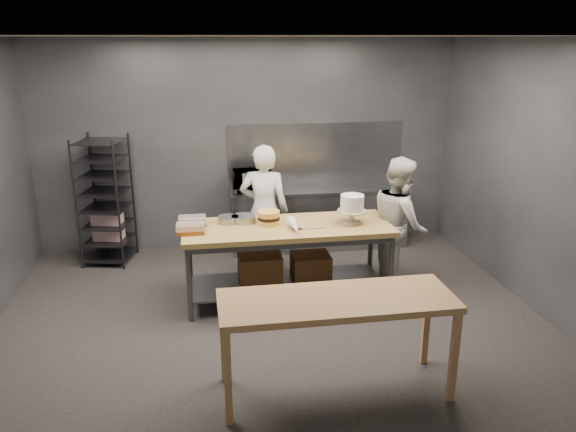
# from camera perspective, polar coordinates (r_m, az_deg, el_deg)

# --- Properties ---
(ground) EXTENTS (6.00, 6.00, 0.00)m
(ground) POSITION_cam_1_polar(r_m,az_deg,el_deg) (6.33, -1.63, -10.50)
(ground) COLOR black
(ground) RESTS_ON ground
(back_wall) EXTENTS (6.00, 0.04, 3.00)m
(back_wall) POSITION_cam_1_polar(r_m,az_deg,el_deg) (8.20, -4.08, 7.19)
(back_wall) COLOR #4C4F54
(back_wall) RESTS_ON ground
(work_table) EXTENTS (2.40, 0.90, 0.92)m
(work_table) POSITION_cam_1_polar(r_m,az_deg,el_deg) (6.60, -0.30, -3.78)
(work_table) COLOR olive
(work_table) RESTS_ON ground
(near_counter) EXTENTS (2.00, 0.70, 0.90)m
(near_counter) POSITION_cam_1_polar(r_m,az_deg,el_deg) (4.82, 4.98, -9.21)
(near_counter) COLOR olive
(near_counter) RESTS_ON ground
(back_counter) EXTENTS (2.60, 0.60, 0.90)m
(back_counter) POSITION_cam_1_polar(r_m,az_deg,el_deg) (8.30, 3.17, -0.13)
(back_counter) COLOR slate
(back_counter) RESTS_ON ground
(splashback_panel) EXTENTS (2.60, 0.02, 0.90)m
(splashback_panel) POSITION_cam_1_polar(r_m,az_deg,el_deg) (8.35, 2.84, 6.37)
(splashback_panel) COLOR slate
(splashback_panel) RESTS_ON back_counter
(speed_rack) EXTENTS (0.73, 0.76, 1.75)m
(speed_rack) POSITION_cam_1_polar(r_m,az_deg,el_deg) (8.02, -18.03, 1.39)
(speed_rack) COLOR black
(speed_rack) RESTS_ON ground
(chef_behind) EXTENTS (0.72, 0.57, 1.72)m
(chef_behind) POSITION_cam_1_polar(r_m,az_deg,el_deg) (7.22, -2.43, 0.56)
(chef_behind) COLOR silver
(chef_behind) RESTS_ON ground
(chef_right) EXTENTS (0.69, 0.85, 1.65)m
(chef_right) POSITION_cam_1_polar(r_m,az_deg,el_deg) (6.94, 11.25, -0.81)
(chef_right) COLOR beige
(chef_right) RESTS_ON ground
(microwave) EXTENTS (0.54, 0.37, 0.30)m
(microwave) POSITION_cam_1_polar(r_m,az_deg,el_deg) (7.98, -3.64, 3.61)
(microwave) COLOR black
(microwave) RESTS_ON back_counter
(frosted_cake_stand) EXTENTS (0.34, 0.34, 0.34)m
(frosted_cake_stand) POSITION_cam_1_polar(r_m,az_deg,el_deg) (6.52, 6.53, 1.11)
(frosted_cake_stand) COLOR #BBAF96
(frosted_cake_stand) RESTS_ON work_table
(layer_cake) EXTENTS (0.26, 0.26, 0.16)m
(layer_cake) POSITION_cam_1_polar(r_m,az_deg,el_deg) (6.48, -1.97, -0.17)
(layer_cake) COLOR #F9BC4F
(layer_cake) RESTS_ON work_table
(cake_pans) EXTENTS (0.45, 0.29, 0.07)m
(cake_pans) POSITION_cam_1_polar(r_m,az_deg,el_deg) (6.60, -5.17, -0.31)
(cake_pans) COLOR gray
(cake_pans) RESTS_ON work_table
(piping_bag) EXTENTS (0.13, 0.38, 0.12)m
(piping_bag) POSITION_cam_1_polar(r_m,az_deg,el_deg) (6.25, 0.69, -1.06)
(piping_bag) COLOR silver
(piping_bag) RESTS_ON work_table
(offset_spatula) EXTENTS (0.36, 0.02, 0.02)m
(offset_spatula) POSITION_cam_1_polar(r_m,az_deg,el_deg) (6.34, 1.81, -1.32)
(offset_spatula) COLOR slate
(offset_spatula) RESTS_ON work_table
(pastry_clamshells) EXTENTS (0.33, 0.46, 0.11)m
(pastry_clamshells) POSITION_cam_1_polar(r_m,az_deg,el_deg) (6.40, -9.79, -0.89)
(pastry_clamshells) COLOR #944C1D
(pastry_clamshells) RESTS_ON work_table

